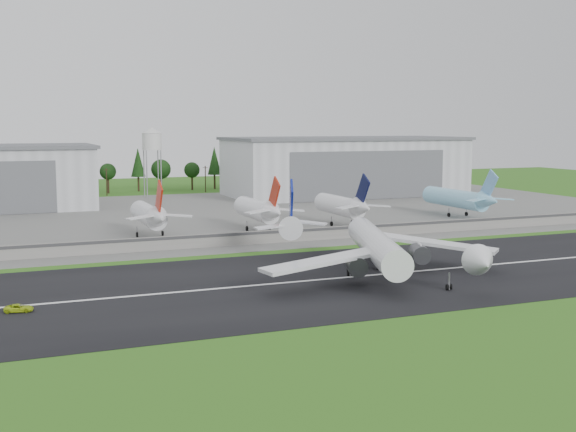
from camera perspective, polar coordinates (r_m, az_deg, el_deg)
name	(u,v)px	position (r m, az deg, el deg)	size (l,w,h in m)	color
ground	(378,288)	(137.44, 7.11, -5.63)	(600.00, 600.00, 0.00)	#1E5814
runway	(353,277)	(146.03, 5.20, -4.82)	(320.00, 60.00, 0.10)	black
runway_centerline	(353,277)	(146.02, 5.20, -4.80)	(220.00, 1.00, 0.02)	white
apron	(206,214)	(247.71, -6.49, 0.12)	(320.00, 150.00, 0.10)	slate
blast_fence	(274,236)	(186.20, -1.13, -1.63)	(240.00, 0.61, 3.50)	gray
hangar_east	(345,166)	(315.44, 4.51, 3.96)	(102.00, 47.00, 25.20)	silver
water_tower	(152,139)	(308.01, -10.71, 6.00)	(8.40, 8.40, 29.40)	#99999E
utility_poles	(158,194)	(325.08, -10.27, 1.73)	(230.00, 3.00, 12.00)	black
treeline	(151,191)	(339.72, -10.79, 1.95)	(320.00, 16.00, 22.00)	black
main_airliner	(378,252)	(147.19, 7.11, -2.83)	(54.06, 57.57, 18.17)	white
ground_vehicle	(19,308)	(126.43, -20.50, -6.83)	(2.12, 4.60, 1.28)	#AAC917
parked_jet_red_a	(150,215)	(198.69, -10.81, 0.06)	(7.36, 31.29, 16.64)	silver
parked_jet_red_b	(260,210)	(207.02, -2.23, 0.49)	(7.36, 31.29, 16.71)	white
parked_jet_navy	(344,206)	(217.54, 4.46, 0.81)	(7.36, 31.29, 16.75)	white
parked_jet_skyblue	(461,199)	(245.15, 13.49, 1.35)	(7.36, 37.29, 16.81)	#8ED4F5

